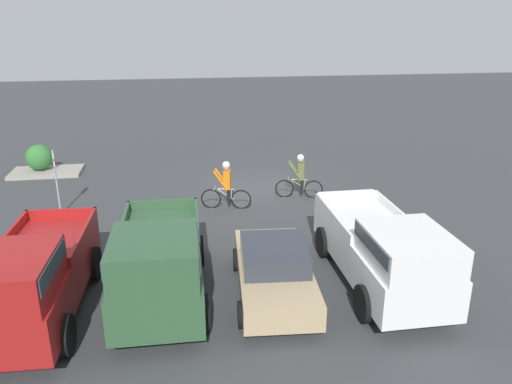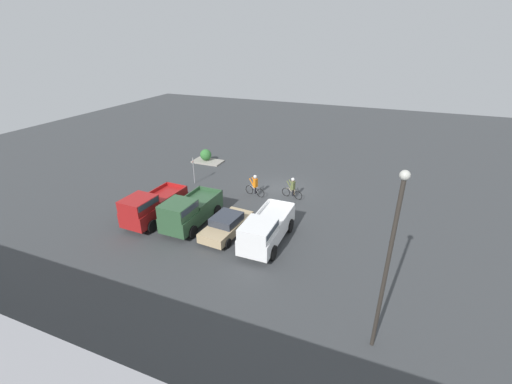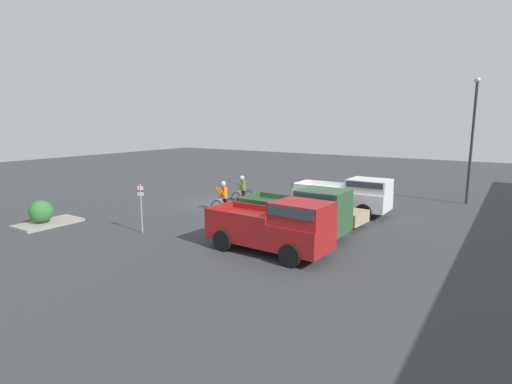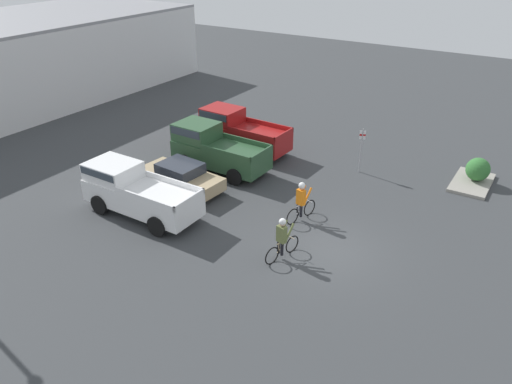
% 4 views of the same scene
% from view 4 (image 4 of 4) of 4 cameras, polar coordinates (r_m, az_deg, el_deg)
% --- Properties ---
extents(ground_plane, '(80.00, 80.00, 0.00)m').
position_cam_4_polar(ground_plane, '(19.95, 8.39, -6.62)').
color(ground_plane, '#383A3D').
extents(pickup_truck_0, '(2.18, 5.45, 2.12)m').
position_cam_4_polar(pickup_truck_0, '(22.40, -13.70, 0.24)').
color(pickup_truck_0, white).
rests_on(pickup_truck_0, ground_plane).
extents(sedan_0, '(2.21, 4.39, 1.37)m').
position_cam_4_polar(sedan_0, '(24.23, -8.58, 1.77)').
color(sedan_0, tan).
rests_on(sedan_0, ground_plane).
extents(pickup_truck_1, '(2.31, 5.16, 2.30)m').
position_cam_4_polar(pickup_truck_1, '(26.06, -4.84, 5.10)').
color(pickup_truck_1, '#2D5133').
rests_on(pickup_truck_1, ground_plane).
extents(pickup_truck_2, '(2.29, 5.27, 2.28)m').
position_cam_4_polar(pickup_truck_2, '(28.37, -2.00, 7.08)').
color(pickup_truck_2, maroon).
rests_on(pickup_truck_2, ground_plane).
extents(cyclist_0, '(1.83, 0.56, 1.82)m').
position_cam_4_polar(cyclist_0, '(21.39, 5.20, -0.96)').
color(cyclist_0, black).
rests_on(cyclist_0, ground_plane).
extents(cyclist_1, '(1.82, 0.56, 1.76)m').
position_cam_4_polar(cyclist_1, '(18.87, 3.01, -5.24)').
color(cyclist_1, black).
rests_on(cyclist_1, ground_plane).
extents(fire_lane_sign, '(0.12, 0.29, 2.37)m').
position_cam_4_polar(fire_lane_sign, '(26.03, 11.96, 5.13)').
color(fire_lane_sign, '#9E9EA3').
rests_on(fire_lane_sign, ground_plane).
extents(curb_island, '(3.04, 1.74, 0.15)m').
position_cam_4_polar(curb_island, '(26.96, 23.42, 0.99)').
color(curb_island, gray).
rests_on(curb_island, ground_plane).
extents(shrub, '(1.16, 1.16, 1.16)m').
position_cam_4_polar(shrub, '(26.92, 24.03, 2.38)').
color(shrub, '#337033').
rests_on(shrub, curb_island).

